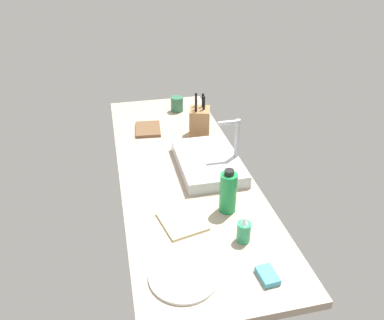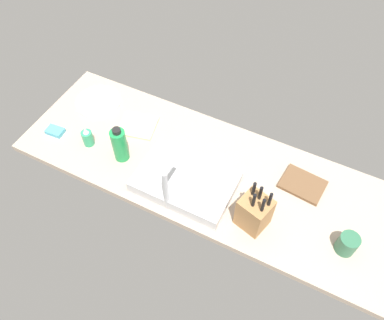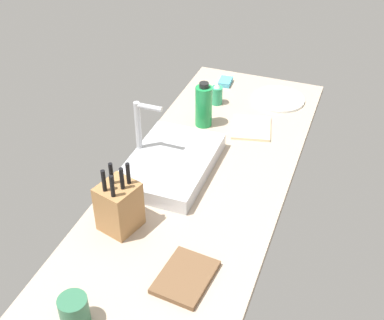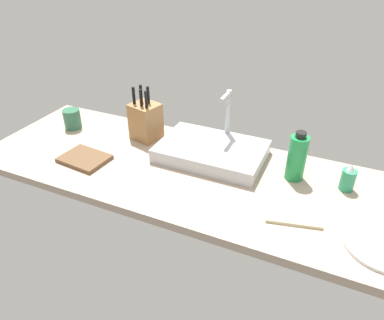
% 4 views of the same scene
% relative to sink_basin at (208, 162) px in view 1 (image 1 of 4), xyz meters
% --- Properties ---
extents(countertop_slab, '(1.89, 0.65, 0.04)m').
position_rel_sink_basin_xyz_m(countertop_slab, '(-0.04, -0.13, -0.05)').
color(countertop_slab, tan).
rests_on(countertop_slab, ground).
extents(sink_basin, '(0.46, 0.30, 0.06)m').
position_rel_sink_basin_xyz_m(sink_basin, '(0.00, 0.00, 0.00)').
color(sink_basin, '#B7BABF').
rests_on(sink_basin, countertop_slab).
extents(faucet, '(0.06, 0.12, 0.27)m').
position_rel_sink_basin_xyz_m(faucet, '(0.02, 0.13, 0.12)').
color(faucet, '#B7BABF').
rests_on(faucet, countertop_slab).
extents(knife_block, '(0.15, 0.15, 0.25)m').
position_rel_sink_basin_xyz_m(knife_block, '(-0.35, 0.04, 0.06)').
color(knife_block, '#9E7042').
rests_on(knife_block, countertop_slab).
extents(cutting_board, '(0.21, 0.17, 0.02)m').
position_rel_sink_basin_xyz_m(cutting_board, '(-0.50, -0.25, -0.02)').
color(cutting_board, brown).
rests_on(cutting_board, countertop_slab).
extents(soap_bottle, '(0.05, 0.05, 0.11)m').
position_rel_sink_basin_xyz_m(soap_bottle, '(0.56, -0.00, 0.02)').
color(soap_bottle, '#2D9966').
rests_on(soap_bottle, countertop_slab).
extents(water_bottle, '(0.07, 0.07, 0.21)m').
position_rel_sink_basin_xyz_m(water_bottle, '(0.36, -0.01, 0.07)').
color(water_bottle, '#1E8E47').
rests_on(water_bottle, countertop_slab).
extents(dinner_plate, '(0.25, 0.25, 0.01)m').
position_rel_sink_basin_xyz_m(dinner_plate, '(0.69, -0.27, -0.03)').
color(dinner_plate, silver).
rests_on(dinner_plate, countertop_slab).
extents(dish_towel, '(0.22, 0.21, 0.01)m').
position_rel_sink_basin_xyz_m(dish_towel, '(0.40, -0.22, -0.03)').
color(dish_towel, beige).
rests_on(dish_towel, countertop_slab).
extents(coffee_mug, '(0.08, 0.08, 0.10)m').
position_rel_sink_basin_xyz_m(coffee_mug, '(-0.75, -0.02, 0.02)').
color(coffee_mug, '#2D6647').
rests_on(coffee_mug, countertop_slab).
extents(dish_sponge, '(0.09, 0.07, 0.02)m').
position_rel_sink_basin_xyz_m(dish_sponge, '(0.76, 0.02, -0.02)').
color(dish_sponge, '#4CA3BC').
rests_on(dish_sponge, countertop_slab).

